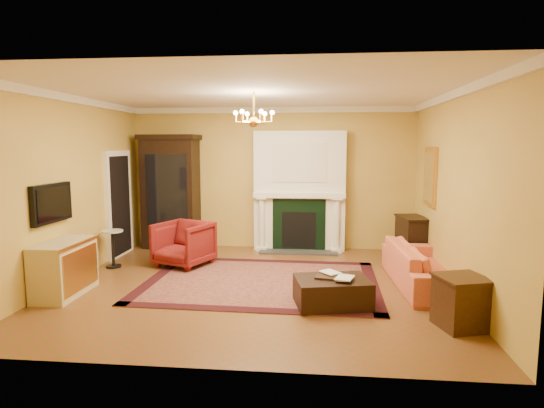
# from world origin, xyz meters

# --- Properties ---
(floor) EXTENTS (6.00, 5.50, 0.02)m
(floor) POSITION_xyz_m (0.00, 0.00, -0.01)
(floor) COLOR brown
(floor) RESTS_ON ground
(ceiling) EXTENTS (6.00, 5.50, 0.02)m
(ceiling) POSITION_xyz_m (0.00, 0.00, 3.01)
(ceiling) COLOR white
(ceiling) RESTS_ON wall_back
(wall_back) EXTENTS (6.00, 0.02, 3.00)m
(wall_back) POSITION_xyz_m (0.00, 2.76, 1.50)
(wall_back) COLOR gold
(wall_back) RESTS_ON floor
(wall_front) EXTENTS (6.00, 0.02, 3.00)m
(wall_front) POSITION_xyz_m (0.00, -2.76, 1.50)
(wall_front) COLOR gold
(wall_front) RESTS_ON floor
(wall_left) EXTENTS (0.02, 5.50, 3.00)m
(wall_left) POSITION_xyz_m (-3.01, 0.00, 1.50)
(wall_left) COLOR gold
(wall_left) RESTS_ON floor
(wall_right) EXTENTS (0.02, 5.50, 3.00)m
(wall_right) POSITION_xyz_m (3.01, 0.00, 1.50)
(wall_right) COLOR gold
(wall_right) RESTS_ON floor
(fireplace) EXTENTS (1.90, 0.70, 2.50)m
(fireplace) POSITION_xyz_m (0.60, 2.57, 1.19)
(fireplace) COLOR white
(fireplace) RESTS_ON wall_back
(crown_molding) EXTENTS (6.00, 5.50, 0.12)m
(crown_molding) POSITION_xyz_m (0.00, 0.96, 2.94)
(crown_molding) COLOR white
(crown_molding) RESTS_ON ceiling
(doorway) EXTENTS (0.08, 1.05, 2.10)m
(doorway) POSITION_xyz_m (-2.95, 1.70, 1.05)
(doorway) COLOR white
(doorway) RESTS_ON wall_left
(tv_panel) EXTENTS (0.09, 0.95, 0.58)m
(tv_panel) POSITION_xyz_m (-2.95, -0.60, 1.35)
(tv_panel) COLOR black
(tv_panel) RESTS_ON wall_left
(gilt_mirror) EXTENTS (0.06, 0.76, 1.05)m
(gilt_mirror) POSITION_xyz_m (2.97, 1.40, 1.65)
(gilt_mirror) COLOR gold
(gilt_mirror) RESTS_ON wall_right
(chandelier) EXTENTS (0.63, 0.55, 0.53)m
(chandelier) POSITION_xyz_m (-0.00, 0.00, 2.61)
(chandelier) COLOR gold
(chandelier) RESTS_ON ceiling
(oriental_rug) EXTENTS (3.80, 2.89, 0.01)m
(oriental_rug) POSITION_xyz_m (0.08, 0.18, 0.01)
(oriental_rug) COLOR #490F1B
(oriental_rug) RESTS_ON floor
(china_cabinet) EXTENTS (1.20, 0.62, 2.32)m
(china_cabinet) POSITION_xyz_m (-2.16, 2.49, 1.16)
(china_cabinet) COLOR black
(china_cabinet) RESTS_ON floor
(wingback_armchair) EXTENTS (1.12, 1.09, 0.90)m
(wingback_armchair) POSITION_xyz_m (-1.46, 1.05, 0.45)
(wingback_armchair) COLOR maroon
(wingback_armchair) RESTS_ON floor
(pedestal_table) EXTENTS (0.38, 0.38, 0.68)m
(pedestal_table) POSITION_xyz_m (-2.70, 0.80, 0.40)
(pedestal_table) COLOR black
(pedestal_table) RESTS_ON floor
(commode) EXTENTS (0.52, 1.08, 0.80)m
(commode) POSITION_xyz_m (-2.73, -0.74, 0.40)
(commode) COLOR #BDB68A
(commode) RESTS_ON floor
(coral_sofa) EXTENTS (0.75, 2.23, 0.86)m
(coral_sofa) POSITION_xyz_m (2.64, 0.23, 0.43)
(coral_sofa) COLOR #E26A47
(coral_sofa) RESTS_ON floor
(end_table) EXTENTS (0.65, 0.65, 0.61)m
(end_table) POSITION_xyz_m (2.72, -1.43, 0.30)
(end_table) COLOR #39200F
(end_table) RESTS_ON floor
(console_table) EXTENTS (0.54, 0.80, 0.83)m
(console_table) POSITION_xyz_m (2.78, 1.80, 0.42)
(console_table) COLOR black
(console_table) RESTS_ON floor
(leather_ottoman) EXTENTS (1.12, 0.91, 0.37)m
(leather_ottoman) POSITION_xyz_m (1.19, -0.82, 0.20)
(leather_ottoman) COLOR black
(leather_ottoman) RESTS_ON oriental_rug
(ottoman_tray) EXTENTS (0.47, 0.39, 0.03)m
(ottoman_tray) POSITION_xyz_m (1.18, -0.77, 0.40)
(ottoman_tray) COLOR black
(ottoman_tray) RESTS_ON leather_ottoman
(book_a) EXTENTS (0.17, 0.15, 0.27)m
(book_a) POSITION_xyz_m (1.09, -0.73, 0.55)
(book_a) COLOR gray
(book_a) RESTS_ON ottoman_tray
(book_b) EXTENTS (0.22, 0.09, 0.30)m
(book_b) POSITION_xyz_m (1.24, -0.87, 0.56)
(book_b) COLOR gray
(book_b) RESTS_ON ottoman_tray
(topiary_left) EXTENTS (0.17, 0.17, 0.47)m
(topiary_left) POSITION_xyz_m (-0.12, 2.53, 1.49)
(topiary_left) COLOR gray
(topiary_left) RESTS_ON fireplace
(topiary_right) EXTENTS (0.15, 0.15, 0.40)m
(topiary_right) POSITION_xyz_m (1.23, 2.53, 1.45)
(topiary_right) COLOR gray
(topiary_right) RESTS_ON fireplace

